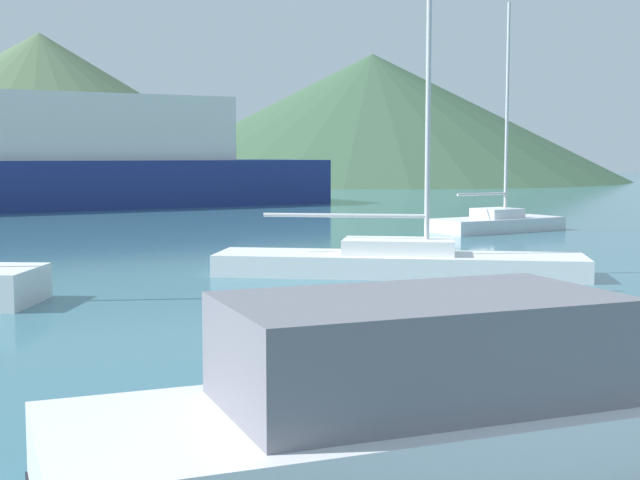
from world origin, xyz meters
TOP-DOWN VIEW (x-y plane):
  - motorboat_near at (-0.74, 4.43)m, footprint 8.86×3.23m
  - sailboat_inner at (2.27, 17.14)m, footprint 8.76×5.10m
  - sailboat_outer at (9.90, 27.74)m, footprint 5.47×3.34m
  - hill_central at (-9.24, 88.26)m, footprint 48.33×48.33m
  - hill_east at (25.95, 93.18)m, footprint 55.82×55.82m

SIDE VIEW (x-z plane):
  - sailboat_inner at x=2.27m, z-range -2.96..3.65m
  - sailboat_outer at x=9.90m, z-range -3.82..4.60m
  - motorboat_near at x=-0.74m, z-range -0.65..1.69m
  - hill_east at x=25.95m, z-range 0.00..14.01m
  - hill_central at x=-9.24m, z-range 0.00..14.53m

